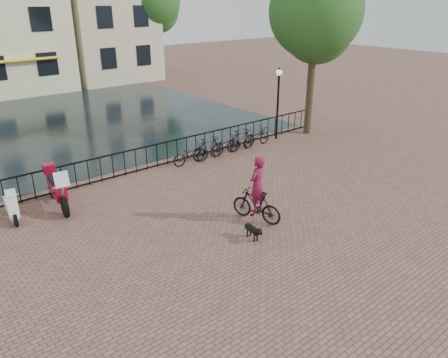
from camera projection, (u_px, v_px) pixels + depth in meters
ground at (291, 249)px, 12.39m from camera, size 100.00×100.00×0.00m
canal_water at (64, 123)px, 24.70m from camera, size 20.00×20.00×0.00m
railing at (147, 158)px, 17.88m from camera, size 20.00×0.05×1.02m
tree_near_right at (316, 11)px, 20.67m from camera, size 4.48×4.48×8.24m
tree_far_right at (152, 0)px, 36.18m from camera, size 4.76×4.76×8.76m
lamp_post at (278, 92)px, 21.10m from camera, size 0.30×0.30×3.45m
cyclist at (257, 193)px, 13.63m from camera, size 1.01×1.91×2.51m
dog at (252, 231)px, 12.83m from camera, size 0.32×0.77×0.50m
motorcycle at (56, 185)px, 14.59m from camera, size 0.82×2.35×1.64m
scooter at (10, 201)px, 13.82m from camera, size 0.55×1.44×1.31m
parked_bike_0 at (191, 154)px, 18.53m from camera, size 1.75×0.70×0.90m
parked_bike_1 at (209, 148)px, 19.07m from camera, size 1.68×0.53×1.00m
parked_bike_2 at (225, 145)px, 19.65m from camera, size 1.72×0.62×0.90m
parked_bike_3 at (241, 140)px, 20.19m from camera, size 1.67×0.47×1.00m
parked_bike_4 at (256, 137)px, 20.76m from camera, size 1.74×0.68×0.90m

